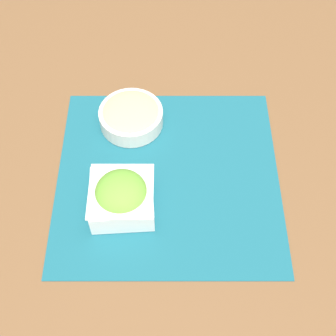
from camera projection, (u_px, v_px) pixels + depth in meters
name	position (u px, v px, depth m)	size (l,w,h in m)	color
ground_plane	(168.00, 177.00, 1.00)	(3.00, 3.00, 0.00)	brown
placemat	(168.00, 176.00, 1.00)	(0.47, 0.46, 0.00)	#195B6B
lettuce_bowl	(122.00, 196.00, 0.92)	(0.13, 0.13, 0.08)	white
cucumber_bowl	(131.00, 115.00, 1.06)	(0.14, 0.14, 0.05)	silver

